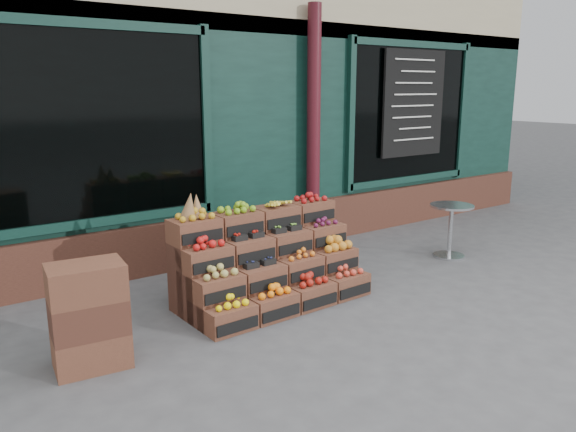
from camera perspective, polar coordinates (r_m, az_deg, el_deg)
ground at (r=5.65m, az=5.89°, el=-9.46°), size 60.00×60.00×0.00m
shop_facade at (r=9.65m, az=-15.00°, el=14.02°), size 12.00×6.24×4.80m
crate_display at (r=5.76m, az=-2.08°, el=-5.06°), size 1.92×0.97×1.19m
spare_crates at (r=4.67m, az=-19.57°, el=-9.58°), size 0.60×0.45×0.84m
bistro_table at (r=7.48m, az=16.19°, el=-0.85°), size 0.55×0.55×0.69m
shopkeeper at (r=7.01m, az=-20.03°, el=3.02°), size 0.84×0.63×2.07m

